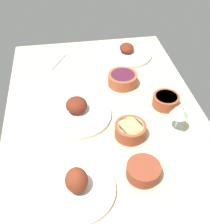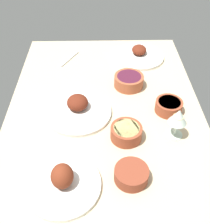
% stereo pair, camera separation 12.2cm
% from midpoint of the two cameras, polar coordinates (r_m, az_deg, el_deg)
% --- Properties ---
extents(dining_table, '(1.40, 0.90, 0.04)m').
position_cam_midpoint_polar(dining_table, '(1.25, 2.80, -1.48)').
color(dining_table, '#C6B28E').
rests_on(dining_table, ground).
extents(plate_near_viewer, '(0.27, 0.27, 0.10)m').
position_cam_midpoint_polar(plate_near_viewer, '(0.99, -5.14, -14.56)').
color(plate_near_viewer, silver).
rests_on(plate_near_viewer, dining_table).
extents(plate_center_main, '(0.29, 0.29, 0.06)m').
position_cam_midpoint_polar(plate_center_main, '(1.65, 9.19, 11.62)').
color(plate_center_main, silver).
rests_on(plate_center_main, dining_table).
extents(plate_far_side, '(0.30, 0.30, 0.08)m').
position_cam_midpoint_polar(plate_far_side, '(1.24, -2.82, 0.45)').
color(plate_far_side, silver).
rests_on(plate_far_side, dining_table).
extents(bowl_onions, '(0.15, 0.15, 0.06)m').
position_cam_midpoint_polar(bowl_onions, '(1.40, 7.51, 6.40)').
color(bowl_onions, '#A35133').
rests_on(bowl_onions, dining_table).
extents(bowl_potatoes, '(0.13, 0.13, 0.06)m').
position_cam_midpoint_polar(bowl_potatoes, '(1.13, 7.56, -4.36)').
color(bowl_potatoes, brown).
rests_on(bowl_potatoes, dining_table).
extents(bowl_pasta, '(0.12, 0.12, 0.05)m').
position_cam_midpoint_polar(bowl_pasta, '(1.29, 15.82, 1.12)').
color(bowl_pasta, brown).
rests_on(bowl_pasta, dining_table).
extents(bowl_soup, '(0.12, 0.12, 0.05)m').
position_cam_midpoint_polar(bowl_soup, '(1.01, 9.08, -12.86)').
color(bowl_soup, brown).
rests_on(bowl_soup, dining_table).
extents(wine_glass, '(0.08, 0.08, 0.14)m').
position_cam_midpoint_polar(wine_glass, '(1.14, 18.01, -1.32)').
color(wine_glass, silver).
rests_on(wine_glass, dining_table).
extents(fork_loose, '(0.16, 0.10, 0.01)m').
position_cam_midpoint_polar(fork_loose, '(1.62, -5.18, 10.90)').
color(fork_loose, silver).
rests_on(fork_loose, dining_table).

